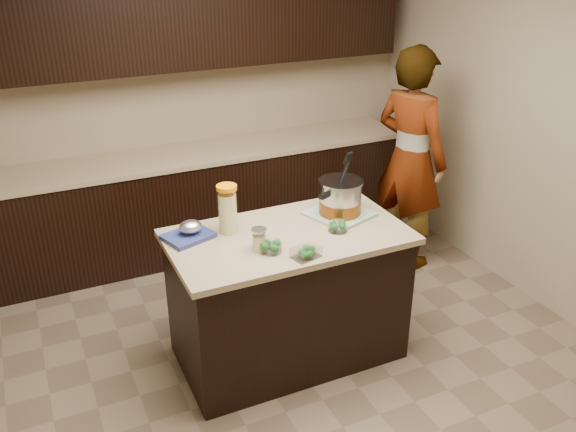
% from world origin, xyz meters
% --- Properties ---
extents(ground_plane, '(4.00, 4.00, 0.00)m').
position_xyz_m(ground_plane, '(0.00, 0.00, 0.00)').
color(ground_plane, brown).
rests_on(ground_plane, ground).
extents(room_shell, '(4.04, 4.04, 2.72)m').
position_xyz_m(room_shell, '(0.00, 0.00, 1.71)').
color(room_shell, tan).
rests_on(room_shell, ground).
extents(back_cabinets, '(3.60, 0.63, 2.33)m').
position_xyz_m(back_cabinets, '(0.00, 1.74, 0.94)').
color(back_cabinets, black).
rests_on(back_cabinets, ground).
extents(island, '(1.46, 0.81, 0.90)m').
position_xyz_m(island, '(0.00, 0.00, 0.45)').
color(island, black).
rests_on(island, ground).
extents(dish_towel, '(0.45, 0.45, 0.02)m').
position_xyz_m(dish_towel, '(0.42, 0.10, 0.91)').
color(dish_towel, '#537C5C').
rests_on(dish_towel, island).
extents(stock_pot, '(0.38, 0.38, 0.41)m').
position_xyz_m(stock_pot, '(0.42, 0.10, 1.02)').
color(stock_pot, '#B7B7BC').
rests_on(stock_pot, dish_towel).
extents(lemonade_pitcher, '(0.13, 0.13, 0.30)m').
position_xyz_m(lemonade_pitcher, '(-0.32, 0.18, 1.04)').
color(lemonade_pitcher, '#D2D080').
rests_on(lemonade_pitcher, island).
extents(mason_jar, '(0.10, 0.10, 0.15)m').
position_xyz_m(mason_jar, '(-0.24, -0.12, 0.97)').
color(mason_jar, '#D2D080').
rests_on(mason_jar, island).
extents(broccoli_tub_left, '(0.15, 0.15, 0.06)m').
position_xyz_m(broccoli_tub_left, '(-0.19, -0.16, 0.93)').
color(broccoli_tub_left, silver).
rests_on(broccoli_tub_left, island).
extents(broccoli_tub_right, '(0.13, 0.13, 0.06)m').
position_xyz_m(broccoli_tub_right, '(0.29, -0.09, 0.93)').
color(broccoli_tub_right, silver).
rests_on(broccoli_tub_right, island).
extents(broccoli_tub_rect, '(0.18, 0.15, 0.06)m').
position_xyz_m(broccoli_tub_rect, '(-0.03, -0.31, 0.93)').
color(broccoli_tub_rect, silver).
rests_on(broccoli_tub_rect, island).
extents(blue_tray, '(0.33, 0.30, 0.10)m').
position_xyz_m(blue_tray, '(-0.56, 0.20, 0.94)').
color(blue_tray, navy).
rests_on(blue_tray, island).
extents(person, '(0.61, 0.76, 1.81)m').
position_xyz_m(person, '(1.45, 0.78, 0.91)').
color(person, gray).
rests_on(person, ground).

